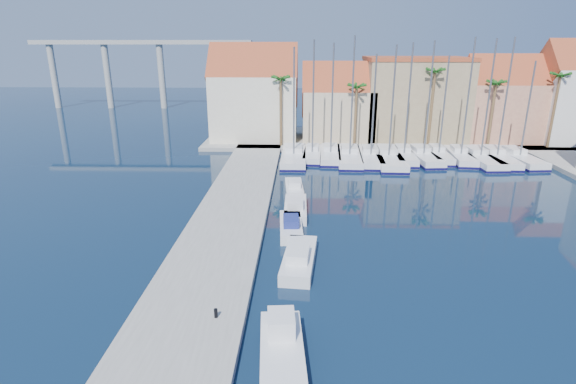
# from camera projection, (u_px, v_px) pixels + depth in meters

# --- Properties ---
(ground) EXTENTS (260.00, 260.00, 0.00)m
(ground) POSITION_uv_depth(u_px,v_px,m) (365.00, 343.00, 21.75)
(ground) COLOR black
(ground) RESTS_ON ground
(quay_west) EXTENTS (6.00, 77.00, 0.50)m
(quay_west) POSITION_uv_depth(u_px,v_px,m) (226.00, 228.00, 34.74)
(quay_west) COLOR gray
(quay_west) RESTS_ON ground
(shore_north) EXTENTS (54.00, 16.00, 0.50)m
(shore_north) POSITION_uv_depth(u_px,v_px,m) (390.00, 139.00, 66.91)
(shore_north) COLOR gray
(shore_north) RESTS_ON ground
(bollard) EXTENTS (0.19, 0.19, 0.48)m
(bollard) POSITION_uv_depth(u_px,v_px,m) (216.00, 313.00, 22.91)
(bollard) COLOR black
(bollard) RESTS_ON quay_west
(fishing_boat) EXTENTS (2.36, 5.89, 2.02)m
(fishing_boat) POSITION_uv_depth(u_px,v_px,m) (282.00, 353.00, 20.06)
(fishing_boat) COLOR #0E0F56
(fishing_boat) RESTS_ON ground
(motorboat_west_0) EXTENTS (2.50, 6.19, 1.40)m
(motorboat_west_0) POSITION_uv_depth(u_px,v_px,m) (299.00, 259.00, 29.19)
(motorboat_west_0) COLOR white
(motorboat_west_0) RESTS_ON ground
(motorboat_west_1) EXTENTS (1.93, 5.24, 1.40)m
(motorboat_west_1) POSITION_uv_depth(u_px,v_px,m) (291.00, 226.00, 34.41)
(motorboat_west_1) COLOR white
(motorboat_west_1) RESTS_ON ground
(motorboat_west_2) EXTENTS (1.88, 5.81, 1.40)m
(motorboat_west_2) POSITION_uv_depth(u_px,v_px,m) (295.00, 208.00, 38.14)
(motorboat_west_2) COLOR white
(motorboat_west_2) RESTS_ON ground
(motorboat_west_3) EXTENTS (1.96, 5.16, 1.40)m
(motorboat_west_3) POSITION_uv_depth(u_px,v_px,m) (294.00, 188.00, 43.48)
(motorboat_west_3) COLOR white
(motorboat_west_3) RESTS_ON ground
(sailboat_0) EXTENTS (3.04, 11.26, 13.44)m
(sailboat_0) POSITION_uv_depth(u_px,v_px,m) (294.00, 156.00, 55.63)
(sailboat_0) COLOR white
(sailboat_0) RESTS_ON ground
(sailboat_1) EXTENTS (2.67, 8.21, 14.25)m
(sailboat_1) POSITION_uv_depth(u_px,v_px,m) (312.00, 153.00, 56.34)
(sailboat_1) COLOR white
(sailboat_1) RESTS_ON ground
(sailboat_2) EXTENTS (2.92, 9.36, 13.88)m
(sailboat_2) POSITION_uv_depth(u_px,v_px,m) (331.00, 154.00, 56.31)
(sailboat_2) COLOR white
(sailboat_2) RESTS_ON ground
(sailboat_3) EXTENTS (3.41, 10.89, 14.67)m
(sailboat_3) POSITION_uv_depth(u_px,v_px,m) (349.00, 156.00, 55.42)
(sailboat_3) COLOR white
(sailboat_3) RESTS_ON ground
(sailboat_4) EXTENTS (3.19, 10.20, 12.70)m
(sailboat_4) POSITION_uv_depth(u_px,v_px,m) (370.00, 156.00, 55.21)
(sailboat_4) COLOR white
(sailboat_4) RESTS_ON ground
(sailboat_5) EXTENTS (3.55, 12.03, 13.70)m
(sailboat_5) POSITION_uv_depth(u_px,v_px,m) (388.00, 157.00, 54.93)
(sailboat_5) COLOR white
(sailboat_5) RESTS_ON ground
(sailboat_6) EXTENTS (2.89, 9.12, 13.93)m
(sailboat_6) POSITION_uv_depth(u_px,v_px,m) (403.00, 155.00, 55.82)
(sailboat_6) COLOR white
(sailboat_6) RESTS_ON ground
(sailboat_7) EXTENTS (3.37, 9.90, 14.14)m
(sailboat_7) POSITION_uv_depth(u_px,v_px,m) (422.00, 155.00, 55.62)
(sailboat_7) COLOR white
(sailboat_7) RESTS_ON ground
(sailboat_8) EXTENTS (2.44, 8.33, 12.49)m
(sailboat_8) POSITION_uv_depth(u_px,v_px,m) (438.00, 154.00, 56.10)
(sailboat_8) COLOR white
(sailboat_8) RESTS_ON ground
(sailboat_9) EXTENTS (3.04, 8.97, 14.53)m
(sailboat_9) POSITION_uv_depth(u_px,v_px,m) (460.00, 155.00, 55.53)
(sailboat_9) COLOR white
(sailboat_9) RESTS_ON ground
(sailboat_10) EXTENTS (3.43, 10.74, 14.37)m
(sailboat_10) POSITION_uv_depth(u_px,v_px,m) (478.00, 157.00, 54.82)
(sailboat_10) COLOR white
(sailboat_10) RESTS_ON ground
(sailboat_11) EXTENTS (3.13, 10.56, 14.51)m
(sailboat_11) POSITION_uv_depth(u_px,v_px,m) (495.00, 157.00, 55.05)
(sailboat_11) COLOR white
(sailboat_11) RESTS_ON ground
(sailboat_12) EXTENTS (3.42, 9.94, 11.94)m
(sailboat_12) POSITION_uv_depth(u_px,v_px,m) (517.00, 157.00, 54.82)
(sailboat_12) COLOR white
(sailboat_12) RESTS_ON ground
(building_0) EXTENTS (12.30, 9.00, 13.50)m
(building_0) POSITION_uv_depth(u_px,v_px,m) (255.00, 97.00, 64.56)
(building_0) COLOR beige
(building_0) RESTS_ON shore_north
(building_1) EXTENTS (10.30, 8.00, 11.00)m
(building_1) POSITION_uv_depth(u_px,v_px,m) (338.00, 105.00, 64.60)
(building_1) COLOR tan
(building_1) RESTS_ON shore_north
(building_2) EXTENTS (14.20, 10.20, 11.50)m
(building_2) POSITION_uv_depth(u_px,v_px,m) (414.00, 98.00, 64.92)
(building_2) COLOR #99825E
(building_2) RESTS_ON shore_north
(building_3) EXTENTS (10.30, 8.00, 12.00)m
(building_3) POSITION_uv_depth(u_px,v_px,m) (500.00, 102.00, 63.75)
(building_3) COLOR tan
(building_3) RESTS_ON shore_north
(building_4) EXTENTS (8.30, 8.00, 14.00)m
(building_4) POSITION_uv_depth(u_px,v_px,m) (570.00, 95.00, 62.19)
(building_4) COLOR white
(building_4) RESTS_ON shore_north
(palm_0) EXTENTS (2.60, 2.60, 10.15)m
(palm_0) POSITION_uv_depth(u_px,v_px,m) (281.00, 81.00, 58.90)
(palm_0) COLOR brown
(palm_0) RESTS_ON shore_north
(palm_1) EXTENTS (2.60, 2.60, 9.15)m
(palm_1) POSITION_uv_depth(u_px,v_px,m) (357.00, 89.00, 58.90)
(palm_1) COLOR brown
(palm_1) RESTS_ON shore_north
(palm_2) EXTENTS (2.60, 2.60, 11.15)m
(palm_2) POSITION_uv_depth(u_px,v_px,m) (435.00, 74.00, 58.02)
(palm_2) COLOR brown
(palm_2) RESTS_ON shore_north
(palm_3) EXTENTS (2.60, 2.60, 9.65)m
(palm_3) POSITION_uv_depth(u_px,v_px,m) (496.00, 85.00, 58.23)
(palm_3) COLOR brown
(palm_3) RESTS_ON shore_north
(palm_4) EXTENTS (2.60, 2.60, 10.65)m
(palm_4) POSITION_uv_depth(u_px,v_px,m) (560.00, 78.00, 57.70)
(palm_4) COLOR brown
(palm_4) RESTS_ON shore_north
(viaduct) EXTENTS (48.00, 2.20, 14.45)m
(viaduct) POSITION_uv_depth(u_px,v_px,m) (137.00, 60.00, 97.43)
(viaduct) COLOR #9E9E99
(viaduct) RESTS_ON ground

